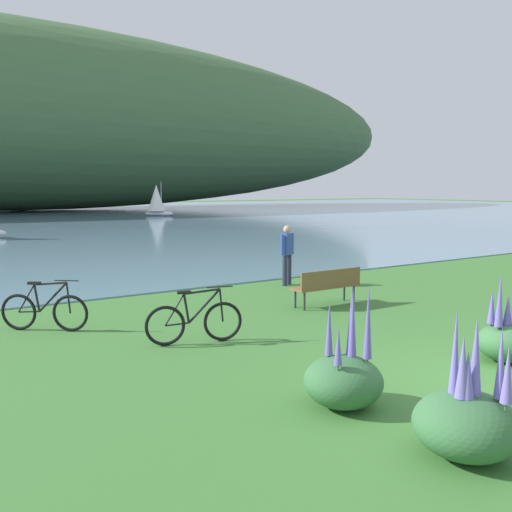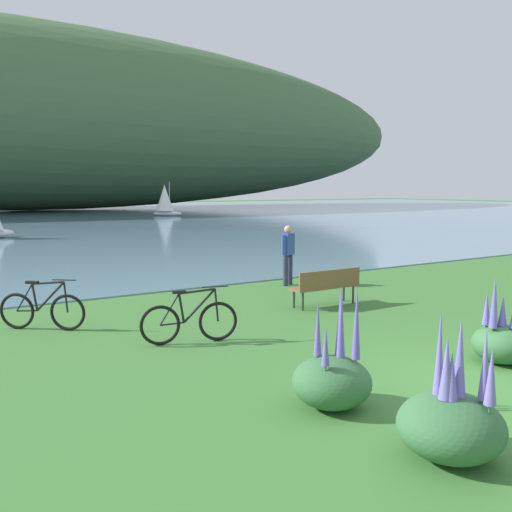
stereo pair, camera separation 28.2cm
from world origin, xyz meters
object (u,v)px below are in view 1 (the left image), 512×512
object	(u,v)px
sailboat_nearest_to_shore	(157,200)
bicycle_leaning_near_bench	(195,321)
park_bench_near_camera	(328,284)
bicycle_beside_path	(45,311)
person_at_shoreline	(287,251)

from	to	relation	value
sailboat_nearest_to_shore	bicycle_leaning_near_bench	bearing A→B (deg)	-113.00
park_bench_near_camera	bicycle_beside_path	world-z (taller)	bicycle_beside_path
bicycle_leaning_near_bench	sailboat_nearest_to_shore	size ratio (longest dim) A/B	0.53
bicycle_leaning_near_bench	bicycle_beside_path	xyz separation A→B (m)	(-2.02, 2.41, 0.00)
sailboat_nearest_to_shore	park_bench_near_camera	bearing A→B (deg)	-108.50
bicycle_beside_path	sailboat_nearest_to_shore	distance (m)	43.74
person_at_shoreline	sailboat_nearest_to_shore	bearing A→B (deg)	71.46
bicycle_beside_path	sailboat_nearest_to_shore	xyz separation A→B (m)	(19.63, 39.07, 1.18)
park_bench_near_camera	bicycle_leaning_near_bench	size ratio (longest dim) A/B	1.05
person_at_shoreline	sailboat_nearest_to_shore	world-z (taller)	sailboat_nearest_to_shore
person_at_shoreline	bicycle_beside_path	bearing A→B (deg)	-167.70
park_bench_near_camera	sailboat_nearest_to_shore	size ratio (longest dim) A/B	0.55
bicycle_leaning_near_bench	sailboat_nearest_to_shore	xyz separation A→B (m)	(17.61, 41.48, 1.18)
bicycle_leaning_near_bench	sailboat_nearest_to_shore	bearing A→B (deg)	67.00
park_bench_near_camera	bicycle_leaning_near_bench	xyz separation A→B (m)	(-4.10, -1.13, -0.12)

